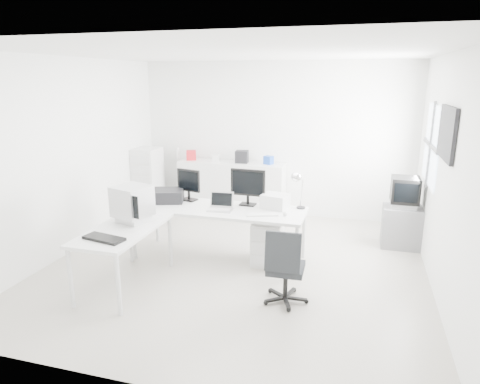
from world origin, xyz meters
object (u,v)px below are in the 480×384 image
(laser_printer, at_px, (275,201))
(sideboard, at_px, (232,188))
(tv_cabinet, at_px, (401,227))
(side_desk, at_px, (125,257))
(lcd_monitor_large, at_px, (248,187))
(inkjet_printer, at_px, (166,196))
(laptop, at_px, (220,202))
(crt_tv, at_px, (405,193))
(filing_cabinet, at_px, (148,181))
(lcd_monitor_small, at_px, (189,185))
(crt_monitor, at_px, (132,204))
(drawer_pedestal, at_px, (268,242))
(office_chair, at_px, (286,265))
(main_desk, at_px, (219,233))

(laser_printer, relative_size, sideboard, 0.17)
(tv_cabinet, bearing_deg, side_desk, -145.77)
(lcd_monitor_large, bearing_deg, laser_printer, -1.62)
(inkjet_printer, height_order, laptop, laptop)
(inkjet_printer, distance_m, laser_printer, 1.60)
(crt_tv, xyz_separation_m, filing_cabinet, (-4.50, 0.48, -0.23))
(laptop, xyz_separation_m, filing_cabinet, (-2.03, 1.77, -0.25))
(lcd_monitor_small, xyz_separation_m, lcd_monitor_large, (0.90, 0.00, 0.02))
(crt_monitor, height_order, filing_cabinet, filing_cabinet)
(drawer_pedestal, xyz_separation_m, filing_cabinet, (-2.68, 1.62, 0.32))
(crt_monitor, xyz_separation_m, tv_cabinet, (3.37, 2.04, -0.67))
(side_desk, xyz_separation_m, laser_printer, (1.60, 1.32, 0.47))
(crt_monitor, bearing_deg, laptop, 57.07)
(inkjet_printer, distance_m, crt_monitor, 0.96)
(lcd_monitor_small, height_order, filing_cabinet, filing_cabinet)
(drawer_pedestal, distance_m, laser_printer, 0.58)
(crt_monitor, distance_m, filing_cabinet, 2.79)
(office_chair, bearing_deg, laser_printer, 105.71)
(lcd_monitor_large, distance_m, crt_monitor, 1.63)
(side_desk, height_order, lcd_monitor_large, lcd_monitor_large)
(inkjet_printer, distance_m, tv_cabinet, 3.58)
(sideboard, bearing_deg, lcd_monitor_large, -66.19)
(side_desk, height_order, crt_monitor, crt_monitor)
(lcd_monitor_small, relative_size, filing_cabinet, 0.39)
(laptop, bearing_deg, side_desk, -136.95)
(laser_printer, xyz_separation_m, crt_tv, (1.77, 0.97, 0.00))
(main_desk, height_order, crt_tv, crt_tv)
(side_desk, height_order, tv_cabinet, side_desk)
(lcd_monitor_small, distance_m, tv_cabinet, 3.28)
(crt_monitor, relative_size, crt_tv, 0.95)
(laser_printer, bearing_deg, office_chair, -61.17)
(lcd_monitor_large, relative_size, crt_tv, 1.04)
(lcd_monitor_large, bearing_deg, sideboard, 116.48)
(laser_printer, height_order, tv_cabinet, laser_printer)
(lcd_monitor_large, bearing_deg, lcd_monitor_small, -177.33)
(main_desk, distance_m, side_desk, 1.39)
(main_desk, height_order, lcd_monitor_small, lcd_monitor_small)
(main_desk, height_order, laser_printer, laser_printer)
(main_desk, relative_size, tv_cabinet, 3.85)
(lcd_monitor_large, height_order, tv_cabinet, lcd_monitor_large)
(lcd_monitor_small, xyz_separation_m, sideboard, (0.10, 1.80, -0.49))
(lcd_monitor_small, bearing_deg, inkjet_printer, -139.37)
(lcd_monitor_large, relative_size, laptop, 1.43)
(side_desk, distance_m, laser_printer, 2.13)
(lcd_monitor_small, xyz_separation_m, crt_tv, (3.07, 0.94, -0.14))
(inkjet_printer, distance_m, crt_tv, 3.55)
(drawer_pedestal, height_order, crt_tv, crt_tv)
(filing_cabinet, bearing_deg, office_chair, -40.33)
(inkjet_printer, bearing_deg, office_chair, -46.19)
(lcd_monitor_large, distance_m, tv_cabinet, 2.47)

